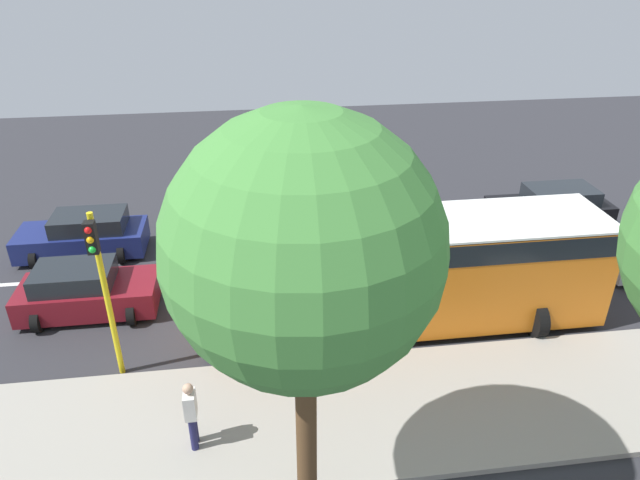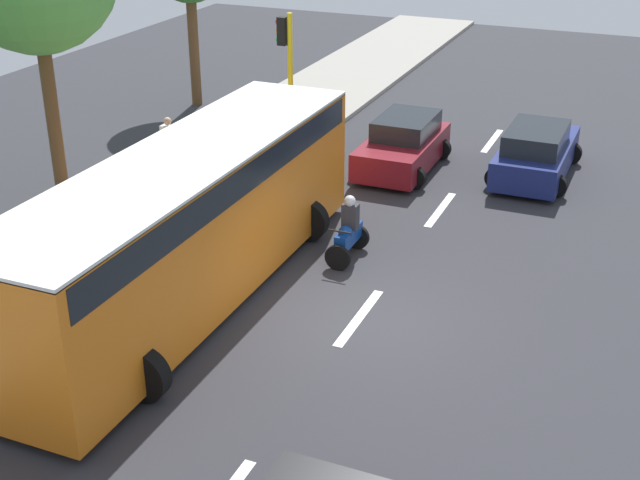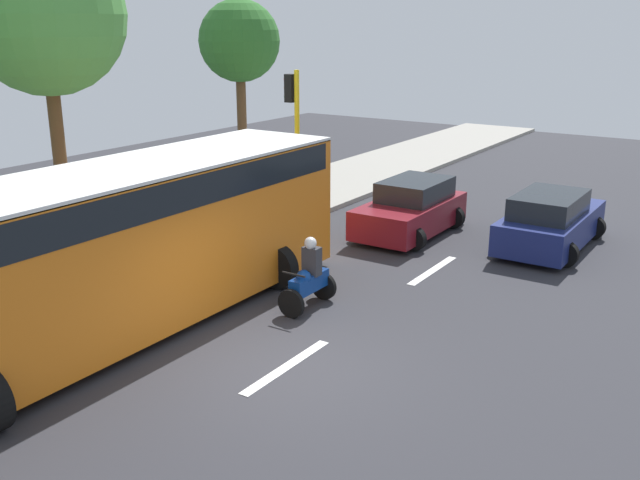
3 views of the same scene
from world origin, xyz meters
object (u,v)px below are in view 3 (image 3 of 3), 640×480
Objects in this scene: car_dark_blue at (550,222)px; city_bus at (116,240)px; motorcycle at (309,279)px; street_tree_north at (239,42)px; street_tree_center at (44,16)px; traffic_light_corner at (294,128)px; pedestrian_near_signal at (176,195)px; car_maroon at (411,209)px.

city_bus reaches higher than car_dark_blue.
street_tree_north is at bearing -44.95° from motorcycle.
car_dark_blue is 2.79× the size of motorcycle.
street_tree_north is (9.50, -9.49, 4.38)m from motorcycle.
street_tree_center is (6.01, -3.41, 4.05)m from city_bus.
traffic_light_corner is 6.98m from street_tree_center.
pedestrian_near_signal is at bearing 36.77° from traffic_light_corner.
motorcycle is at bearing 176.89° from street_tree_center.
traffic_light_corner is (-2.70, -2.01, 1.87)m from pedestrian_near_signal.
pedestrian_near_signal is 0.38× the size of traffic_light_corner.
car_maroon is 6.11m from motorcycle.
car_maroon and car_dark_blue have the same top height.
pedestrian_near_signal is 8.50m from street_tree_north.
car_dark_blue is (-3.64, -0.85, 0.00)m from car_maroon.
motorcycle is 6.36m from traffic_light_corner.
city_bus is 8.01m from street_tree_center.
traffic_light_corner is (3.65, -4.67, 2.29)m from motorcycle.
traffic_light_corner is at bearing -143.23° from pedestrian_near_signal.
street_tree_north reaches higher than pedestrian_near_signal.
car_maroon is 3.74m from car_dark_blue.
car_maroon is 0.91× the size of car_dark_blue.
motorcycle reaches higher than car_maroon.
motorcycle is (2.97, 6.92, -0.07)m from car_dark_blue.
street_tree_north is at bearing -21.13° from car_maroon.
car_dark_blue is 7.34m from traffic_light_corner.
city_bus is at bearing 150.48° from street_tree_center.
street_tree_north is (7.15, -12.44, 3.17)m from city_bus.
car_dark_blue is 0.65× the size of street_tree_north.
motorcycle is 6.90m from pedestrian_near_signal.
pedestrian_near_signal is at bearing 114.78° from street_tree_north.
city_bus is at bearing 119.89° from street_tree_north.
car_dark_blue is at bearing -166.87° from car_maroon.
car_dark_blue is at bearing -150.28° from street_tree_center.
city_bus is at bearing 79.47° from car_maroon.
pedestrian_near_signal is (6.35, -2.66, 0.42)m from motorcycle.
car_maroon is 9.25m from city_bus.
city_bus is 3.96m from motorcycle.
car_dark_blue is at bearing -118.32° from city_bus.
pedestrian_near_signal is at bearing -54.52° from city_bus.
pedestrian_near_signal is (9.32, 4.27, 0.35)m from car_dark_blue.
city_bus is at bearing 51.43° from motorcycle.
street_tree_north is 9.14m from street_tree_center.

